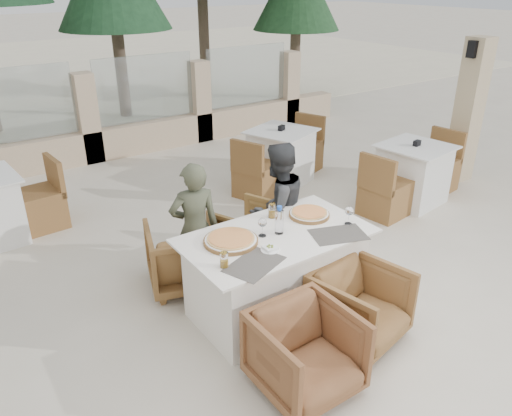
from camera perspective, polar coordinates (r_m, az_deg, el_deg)
ground at (r=4.60m, az=1.31°, el=-11.49°), size 80.00×80.00×0.00m
perimeter_wall_far at (r=8.31m, az=-18.79°, el=10.33°), size 10.00×0.34×1.60m
lantern_pillar at (r=7.72m, az=23.12°, el=10.14°), size 0.34×0.34×2.00m
dining_table at (r=4.38m, az=2.26°, el=-7.49°), size 1.60×0.90×0.77m
placemat_near_left at (r=3.77m, az=-0.18°, el=-6.44°), size 0.53×0.44×0.00m
placemat_near_right at (r=4.24m, az=9.39°, el=-3.00°), size 0.52×0.43×0.00m
pizza_left at (r=4.05m, az=-2.90°, el=-3.62°), size 0.48×0.48×0.06m
pizza_right at (r=4.51m, az=6.10°, el=-0.66°), size 0.42×0.42×0.05m
water_bottle at (r=4.15m, az=2.68°, el=-1.35°), size 0.09×0.09×0.25m
wine_glass_centre at (r=4.12m, az=0.73°, el=-2.08°), size 0.10×0.10×0.18m
wine_glass_corner at (r=4.39m, az=10.58°, el=-0.75°), size 0.08×0.08×0.18m
beer_glass_left at (r=3.72m, az=-3.67°, el=-5.93°), size 0.08×0.08×0.12m
beer_glass_right at (r=4.44m, az=1.84°, el=-0.33°), size 0.08×0.08×0.13m
olive_dish at (r=3.94m, az=1.62°, el=-4.58°), size 0.13×0.13×0.04m
armchair_far_left at (r=4.83m, az=-8.22°, el=-5.39°), size 0.85×0.86×0.63m
armchair_far_right at (r=5.21m, az=-0.24°, el=-2.87°), size 0.83×0.84×0.59m
armchair_near_left at (r=3.70m, az=5.70°, el=-16.17°), size 0.68×0.70×0.63m
armchair_near_right at (r=4.21m, az=11.81°, el=-10.84°), size 0.79×0.80×0.62m
diner_left at (r=4.61m, az=-6.99°, el=-2.29°), size 0.52×0.40×1.27m
diner_right at (r=4.87m, az=2.46°, el=-0.10°), size 0.70×0.58×1.34m
bg_table_b at (r=7.16m, az=2.86°, el=5.90°), size 1.82×1.35×0.77m
bg_table_c at (r=6.82m, az=17.46°, el=3.72°), size 1.74×1.04×0.77m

